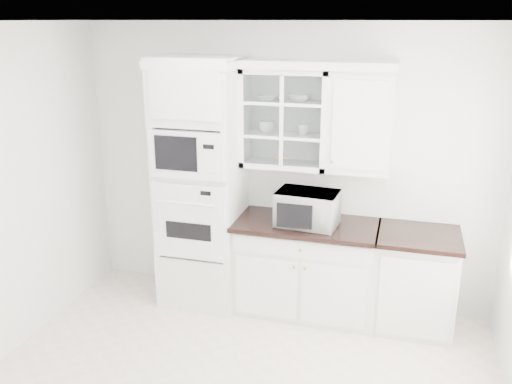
% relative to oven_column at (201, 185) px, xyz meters
% --- Properties ---
extents(room_shell, '(4.00, 3.50, 2.70)m').
position_rel_oven_column_xyz_m(room_shell, '(0.75, -0.99, 0.58)').
color(room_shell, white).
rests_on(room_shell, ground).
extents(oven_column, '(0.76, 0.68, 2.40)m').
position_rel_oven_column_xyz_m(oven_column, '(0.00, 0.00, 0.00)').
color(oven_column, white).
rests_on(oven_column, ground).
extents(base_cabinet_run, '(1.32, 0.67, 0.92)m').
position_rel_oven_column_xyz_m(base_cabinet_run, '(1.03, 0.03, -0.74)').
color(base_cabinet_run, white).
rests_on(base_cabinet_run, ground).
extents(extra_base_cabinet, '(0.72, 0.67, 0.92)m').
position_rel_oven_column_xyz_m(extra_base_cabinet, '(2.03, 0.03, -0.74)').
color(extra_base_cabinet, white).
rests_on(extra_base_cabinet, ground).
extents(upper_cabinet_glass, '(0.80, 0.33, 0.90)m').
position_rel_oven_column_xyz_m(upper_cabinet_glass, '(0.78, 0.17, 0.65)').
color(upper_cabinet_glass, white).
rests_on(upper_cabinet_glass, room_shell).
extents(upper_cabinet_solid, '(0.55, 0.33, 0.90)m').
position_rel_oven_column_xyz_m(upper_cabinet_solid, '(1.46, 0.17, 0.65)').
color(upper_cabinet_solid, white).
rests_on(upper_cabinet_solid, room_shell).
extents(crown_molding, '(2.14, 0.38, 0.07)m').
position_rel_oven_column_xyz_m(crown_molding, '(0.68, 0.14, 1.14)').
color(crown_molding, white).
rests_on(crown_molding, room_shell).
extents(countertop_microwave, '(0.58, 0.50, 0.32)m').
position_rel_oven_column_xyz_m(countertop_microwave, '(1.04, -0.02, -0.12)').
color(countertop_microwave, white).
rests_on(countertop_microwave, base_cabinet_run).
extents(bowl_a, '(0.20, 0.20, 0.05)m').
position_rel_oven_column_xyz_m(bowl_a, '(0.62, 0.15, 0.83)').
color(bowl_a, white).
rests_on(bowl_a, upper_cabinet_glass).
extents(bowl_b, '(0.26, 0.26, 0.06)m').
position_rel_oven_column_xyz_m(bowl_b, '(0.90, 0.18, 0.84)').
color(bowl_b, white).
rests_on(bowl_b, upper_cabinet_glass).
extents(cup_a, '(0.14, 0.14, 0.11)m').
position_rel_oven_column_xyz_m(cup_a, '(0.60, 0.16, 0.56)').
color(cup_a, white).
rests_on(cup_a, upper_cabinet_glass).
extents(cup_b, '(0.12, 0.12, 0.10)m').
position_rel_oven_column_xyz_m(cup_b, '(0.95, 0.16, 0.56)').
color(cup_b, white).
rests_on(cup_b, upper_cabinet_glass).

